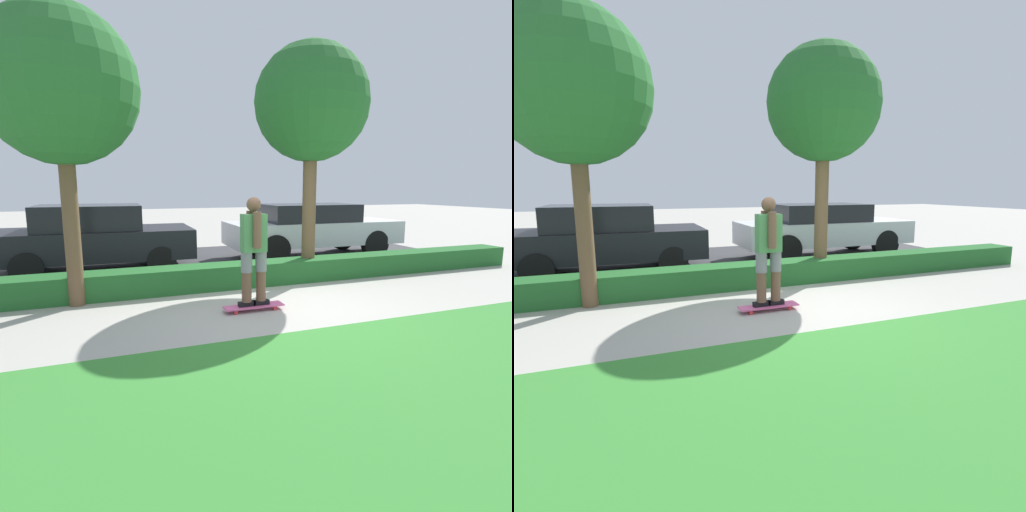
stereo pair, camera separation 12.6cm
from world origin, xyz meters
TOP-DOWN VIEW (x-y plane):
  - ground_plane at (0.00, 0.00)m, footprint 60.00×60.00m
  - grass_lawn_strip at (0.00, -3.00)m, footprint 12.85×4.00m
  - street_asphalt at (0.00, 4.20)m, footprint 12.85×5.00m
  - hedge_row at (0.00, 1.60)m, footprint 12.85×0.60m
  - skateboard at (-0.40, 0.06)m, footprint 0.92×0.24m
  - skater_person at (-0.40, 0.06)m, footprint 0.49×0.42m
  - tree_near at (-2.93, 1.31)m, footprint 2.27×2.27m
  - tree_mid at (1.39, 1.70)m, footprint 2.21×2.21m
  - parked_car_front at (-2.67, 4.02)m, footprint 4.15×1.96m
  - parked_car_middle at (2.72, 4.01)m, footprint 4.65×1.79m

SIDE VIEW (x-z plane):
  - ground_plane at x=0.00m, z-range 0.00..0.00m
  - street_asphalt at x=0.00m, z-range 0.00..0.01m
  - grass_lawn_strip at x=0.00m, z-range 0.00..0.01m
  - skateboard at x=-0.40m, z-range 0.03..0.11m
  - hedge_row at x=0.00m, z-range 0.00..0.44m
  - parked_car_front at x=-2.67m, z-range 0.03..1.50m
  - parked_car_middle at x=2.72m, z-range 0.06..1.47m
  - skater_person at x=-0.40m, z-range 0.13..1.76m
  - tree_near at x=-2.93m, z-range 1.06..5.49m
  - tree_mid at x=1.39m, z-range 1.13..5.67m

